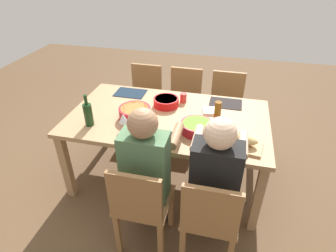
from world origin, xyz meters
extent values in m
plane|color=brown|center=(0.00, 0.00, 0.00)|extent=(8.00, 8.00, 0.00)
cube|color=#A87F56|center=(0.00, 0.00, 0.72)|extent=(1.84, 1.06, 0.04)
cube|color=#A87F56|center=(-0.86, -0.47, 0.35)|extent=(0.07, 0.07, 0.70)
cube|color=#A87F56|center=(0.86, -0.47, 0.35)|extent=(0.07, 0.07, 0.70)
cube|color=#A87F56|center=(-0.86, 0.47, 0.35)|extent=(0.07, 0.07, 0.70)
cube|color=#A87F56|center=(0.86, 0.47, 0.35)|extent=(0.07, 0.07, 0.70)
cube|color=olive|center=(0.50, 0.77, 0.44)|extent=(0.40, 0.40, 0.03)
cube|color=olive|center=(0.50, 0.95, 0.65)|extent=(0.38, 0.04, 0.40)
cube|color=olive|center=(0.67, 0.60, 0.21)|extent=(0.04, 0.04, 0.42)
cube|color=olive|center=(0.33, 0.60, 0.21)|extent=(0.04, 0.04, 0.42)
cube|color=olive|center=(0.67, 0.94, 0.21)|extent=(0.04, 0.04, 0.42)
cube|color=olive|center=(0.33, 0.94, 0.21)|extent=(0.04, 0.04, 0.42)
cube|color=olive|center=(0.00, -0.77, 0.44)|extent=(0.40, 0.40, 0.03)
cube|color=olive|center=(0.00, -0.95, 0.65)|extent=(0.38, 0.04, 0.40)
cube|color=olive|center=(-0.17, -0.60, 0.21)|extent=(0.04, 0.04, 0.42)
cube|color=olive|center=(0.17, -0.60, 0.21)|extent=(0.04, 0.04, 0.42)
cube|color=olive|center=(-0.17, -0.94, 0.21)|extent=(0.04, 0.04, 0.42)
cube|color=olive|center=(0.17, -0.94, 0.21)|extent=(0.04, 0.04, 0.42)
cylinder|color=#2D2D38|center=(-0.08, -0.55, 0.23)|extent=(0.11, 0.11, 0.45)
cylinder|color=#2D2D38|center=(0.08, -0.55, 0.23)|extent=(0.11, 0.11, 0.45)
cube|color=#4C724C|center=(0.00, -0.71, 0.73)|extent=(0.34, 0.20, 0.55)
cylinder|color=#9E7251|center=(-0.17, -0.44, 0.85)|extent=(0.07, 0.30, 0.07)
cylinder|color=#9E7251|center=(0.17, -0.44, 0.85)|extent=(0.07, 0.30, 0.07)
sphere|color=#9E7251|center=(0.00, -0.71, 1.09)|extent=(0.21, 0.21, 0.21)
cube|color=olive|center=(-0.50, 0.77, 0.44)|extent=(0.40, 0.40, 0.03)
cube|color=olive|center=(-0.50, 0.95, 0.65)|extent=(0.38, 0.04, 0.40)
cube|color=olive|center=(-0.33, 0.60, 0.21)|extent=(0.04, 0.04, 0.42)
cube|color=olive|center=(-0.67, 0.60, 0.21)|extent=(0.04, 0.04, 0.42)
cube|color=olive|center=(-0.33, 0.94, 0.21)|extent=(0.04, 0.04, 0.42)
cube|color=olive|center=(-0.67, 0.94, 0.21)|extent=(0.04, 0.04, 0.42)
cube|color=olive|center=(0.00, 0.77, 0.44)|extent=(0.40, 0.40, 0.03)
cube|color=olive|center=(0.00, 0.95, 0.65)|extent=(0.38, 0.04, 0.40)
cube|color=olive|center=(0.17, 0.60, 0.21)|extent=(0.04, 0.04, 0.42)
cube|color=olive|center=(-0.17, 0.60, 0.21)|extent=(0.04, 0.04, 0.42)
cube|color=olive|center=(0.17, 0.94, 0.21)|extent=(0.04, 0.04, 0.42)
cube|color=olive|center=(-0.17, 0.94, 0.21)|extent=(0.04, 0.04, 0.42)
cube|color=olive|center=(0.50, -0.77, 0.44)|extent=(0.40, 0.40, 0.03)
cube|color=olive|center=(0.50, -0.95, 0.65)|extent=(0.38, 0.04, 0.40)
cube|color=olive|center=(0.33, -0.60, 0.21)|extent=(0.04, 0.04, 0.42)
cube|color=olive|center=(0.67, -0.60, 0.21)|extent=(0.04, 0.04, 0.42)
cube|color=olive|center=(0.33, -0.94, 0.21)|extent=(0.04, 0.04, 0.42)
cylinder|color=#2D2D38|center=(0.42, -0.55, 0.23)|extent=(0.11, 0.11, 0.45)
cylinder|color=#2D2D38|center=(0.58, -0.55, 0.23)|extent=(0.11, 0.11, 0.45)
cube|color=black|center=(0.50, -0.71, 0.73)|extent=(0.34, 0.20, 0.55)
cylinder|color=beige|center=(0.33, -0.44, 0.85)|extent=(0.07, 0.30, 0.07)
cylinder|color=beige|center=(0.67, -0.44, 0.85)|extent=(0.07, 0.30, 0.07)
sphere|color=beige|center=(0.50, -0.71, 1.09)|extent=(0.21, 0.21, 0.21)
cylinder|color=#B21923|center=(-0.29, -0.10, 0.79)|extent=(0.29, 0.29, 0.10)
cylinder|color=orange|center=(-0.29, -0.10, 0.83)|extent=(0.25, 0.25, 0.04)
cylinder|color=red|center=(-0.07, 0.19, 0.78)|extent=(0.25, 0.25, 0.08)
cylinder|color=beige|center=(-0.07, 0.19, 0.81)|extent=(0.22, 0.22, 0.03)
cylinder|color=#B21923|center=(0.30, -0.19, 0.78)|extent=(0.27, 0.27, 0.09)
cylinder|color=#669E33|center=(0.30, -0.19, 0.81)|extent=(0.24, 0.24, 0.03)
cube|color=tan|center=(0.63, -0.31, 0.75)|extent=(0.43, 0.28, 0.02)
ellipsoid|color=tan|center=(0.63, -0.31, 0.81)|extent=(0.33, 0.16, 0.09)
cylinder|color=#193819|center=(-0.64, -0.31, 0.84)|extent=(0.08, 0.08, 0.20)
cylinder|color=#193819|center=(-0.64, -0.31, 0.98)|extent=(0.03, 0.03, 0.09)
cylinder|color=brown|center=(0.45, -0.04, 0.85)|extent=(0.06, 0.06, 0.22)
cylinder|color=silver|center=(-0.31, -0.32, 0.74)|extent=(0.07, 0.07, 0.01)
cylinder|color=silver|center=(-0.31, -0.32, 0.78)|extent=(0.01, 0.01, 0.07)
cone|color=silver|center=(-0.31, -0.32, 0.86)|extent=(0.08, 0.08, 0.08)
cube|color=black|center=(0.50, 0.37, 0.74)|extent=(0.32, 0.23, 0.01)
cube|color=#142333|center=(0.00, -0.37, 0.74)|extent=(0.32, 0.23, 0.01)
cube|color=#142333|center=(-0.50, 0.37, 0.74)|extent=(0.32, 0.23, 0.01)
cylinder|color=red|center=(0.08, 0.31, 0.79)|extent=(0.06, 0.06, 0.09)
cube|color=white|center=(0.37, 0.17, 0.75)|extent=(0.16, 0.16, 0.02)
camera|label=1|loc=(0.52, -2.18, 2.07)|focal=30.05mm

